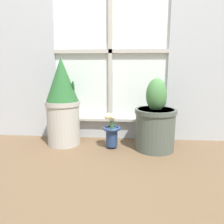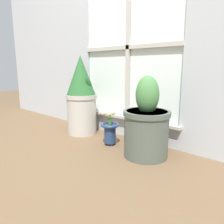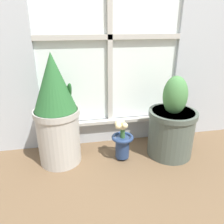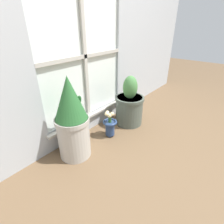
{
  "view_description": "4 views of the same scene",
  "coord_description": "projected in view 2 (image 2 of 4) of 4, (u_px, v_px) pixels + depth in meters",
  "views": [
    {
      "loc": [
        0.2,
        -1.58,
        0.68
      ],
      "look_at": [
        0.04,
        0.26,
        0.31
      ],
      "focal_mm": 35.0,
      "sensor_mm": 36.0,
      "label": 1
    },
    {
      "loc": [
        1.25,
        -1.11,
        0.66
      ],
      "look_at": [
        0.04,
        0.23,
        0.29
      ],
      "focal_mm": 35.0,
      "sensor_mm": 36.0,
      "label": 2
    },
    {
      "loc": [
        -0.29,
        -1.11,
        0.94
      ],
      "look_at": [
        -0.03,
        0.26,
        0.36
      ],
      "focal_mm": 35.0,
      "sensor_mm": 36.0,
      "label": 3
    },
    {
      "loc": [
        -1.2,
        -0.82,
        1.14
      ],
      "look_at": [
        0.07,
        0.21,
        0.28
      ],
      "focal_mm": 28.0,
      "sensor_mm": 36.0,
      "label": 4
    }
  ],
  "objects": [
    {
      "name": "potted_plant_right",
      "position": [
        146.0,
        126.0,
        1.6
      ],
      "size": [
        0.34,
        0.34,
        0.6
      ],
      "color": "#4C564C",
      "rests_on": "ground_plane"
    },
    {
      "name": "flower_vase",
      "position": [
        110.0,
        128.0,
        1.86
      ],
      "size": [
        0.16,
        0.16,
        0.3
      ],
      "color": "navy",
      "rests_on": "ground_plane"
    },
    {
      "name": "potted_plant_left",
      "position": [
        81.0,
        96.0,
        2.15
      ],
      "size": [
        0.3,
        0.3,
        0.77
      ],
      "color": "#B7B2A8",
      "rests_on": "ground_plane"
    },
    {
      "name": "ground_plane",
      "position": [
        89.0,
        150.0,
        1.76
      ],
      "size": [
        10.0,
        10.0,
        0.0
      ],
      "primitive_type": "plane",
      "color": "brown"
    }
  ]
}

